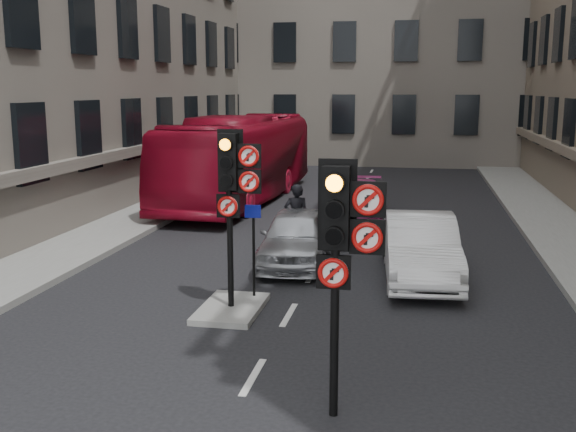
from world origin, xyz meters
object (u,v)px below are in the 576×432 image
at_px(signal_far, 233,180).
at_px(info_sign, 253,237).
at_px(car_pink, 360,198).
at_px(car_white, 420,248).
at_px(bus_red, 240,159).
at_px(motorcycle, 385,244).
at_px(signal_near, 342,235).
at_px(motorcyclist, 296,217).
at_px(car_silver, 296,237).

xyz_separation_m(signal_far, info_sign, (0.21, 0.74, -1.31)).
height_order(signal_far, car_pink, signal_far).
distance_m(car_white, bus_red, 12.35).
bearing_deg(car_white, motorcycle, 119.44).
height_order(signal_near, car_white, signal_near).
xyz_separation_m(car_white, bus_red, (-7.07, 10.08, 0.94)).
height_order(signal_near, signal_far, signal_far).
bearing_deg(motorcycle, info_sign, -131.54).
distance_m(signal_far, motorcyclist, 5.67).
bearing_deg(bus_red, motorcyclist, -61.98).
height_order(signal_far, car_silver, signal_far).
height_order(car_silver, info_sign, info_sign).
relative_size(signal_near, motorcyclist, 1.89).
height_order(car_white, bus_red, bus_red).
xyz_separation_m(signal_far, car_silver, (0.54, 3.97, -1.99)).
xyz_separation_m(signal_far, car_white, (3.69, 3.13, -1.94)).
relative_size(car_silver, info_sign, 2.11).
height_order(signal_far, bus_red, signal_far).
height_order(signal_far, car_white, signal_far).
xyz_separation_m(motorcycle, info_sign, (-2.59, -3.70, 0.88)).
relative_size(car_white, motorcyclist, 2.45).
relative_size(car_silver, motorcyclist, 2.21).
relative_size(bus_red, motorcyclist, 6.47).
bearing_deg(car_pink, signal_far, -100.65).
bearing_deg(signal_far, info_sign, 73.88).
bearing_deg(signal_near, car_pink, 93.82).
bearing_deg(motorcyclist, car_white, 129.93).
bearing_deg(info_sign, signal_far, -109.18).
bearing_deg(info_sign, bus_red, 103.04).
bearing_deg(car_pink, motorcycle, -82.27).
xyz_separation_m(bus_red, motorcycle, (6.19, -8.77, -1.19)).
bearing_deg(car_white, car_silver, 160.53).
height_order(signal_near, motorcycle, signal_near).
bearing_deg(signal_far, motorcyclist, 86.88).
bearing_deg(signal_far, car_white, 40.36).
height_order(bus_red, motorcyclist, bus_red).
bearing_deg(signal_far, bus_red, 104.37).
relative_size(signal_near, car_silver, 0.86).
relative_size(signal_far, motorcycle, 2.08).
bearing_deg(info_sign, car_silver, 81.20).
height_order(signal_near, motorcyclist, signal_near).
bearing_deg(motorcycle, bus_red, 118.65).
distance_m(signal_near, car_pink, 15.31).
height_order(car_pink, motorcycle, car_pink).
distance_m(car_pink, motorcycle, 6.82).
bearing_deg(motorcyclist, signal_far, 70.32).
distance_m(car_white, motorcyclist, 4.07).
xyz_separation_m(car_pink, bus_red, (-4.97, 2.06, 1.11)).
xyz_separation_m(car_white, motorcycle, (-0.88, 1.31, -0.25)).
height_order(car_white, car_pink, car_white).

